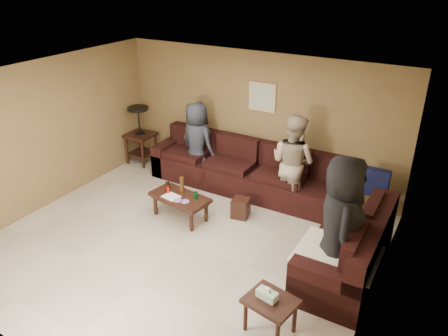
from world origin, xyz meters
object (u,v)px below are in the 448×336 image
at_px(person_left, 197,142).
at_px(person_right, 340,225).
at_px(person_middle, 293,162).
at_px(end_table_left, 140,134).
at_px(side_table_right, 270,304).
at_px(waste_bin, 241,208).
at_px(coffee_table, 180,199).
at_px(sectional_sofa, 273,197).

xyz_separation_m(person_left, person_right, (3.27, -1.73, 0.15)).
bearing_deg(person_middle, end_table_left, 11.28).
xyz_separation_m(end_table_left, person_right, (4.72, -1.78, 0.29)).
height_order(side_table_right, person_left, person_left).
bearing_deg(end_table_left, side_table_right, -34.15).
height_order(end_table_left, waste_bin, end_table_left).
relative_size(end_table_left, person_left, 0.78).
distance_m(coffee_table, person_right, 2.80).
xyz_separation_m(person_middle, person_right, (1.29, -1.64, 0.09)).
bearing_deg(waste_bin, person_right, -25.60).
xyz_separation_m(coffee_table, person_middle, (1.44, 1.28, 0.48)).
bearing_deg(side_table_right, person_left, 134.86).
xyz_separation_m(sectional_sofa, coffee_table, (-1.28, -0.89, 0.03)).
bearing_deg(side_table_right, person_middle, 107.64).
bearing_deg(person_left, person_middle, -170.79).
distance_m(end_table_left, person_left, 1.46).
xyz_separation_m(end_table_left, waste_bin, (2.85, -0.88, -0.48)).
bearing_deg(coffee_table, person_left, 111.79).
bearing_deg(coffee_table, person_middle, 41.72).
bearing_deg(sectional_sofa, end_table_left, 170.87).
bearing_deg(sectional_sofa, person_left, 165.24).
bearing_deg(waste_bin, side_table_right, -54.36).
distance_m(person_left, person_right, 3.70).
bearing_deg(coffee_table, side_table_right, -33.14).
relative_size(side_table_right, person_left, 0.41).
distance_m(side_table_right, person_right, 1.33).
distance_m(sectional_sofa, side_table_right, 2.62).
xyz_separation_m(waste_bin, person_left, (-1.40, 0.84, 0.62)).
bearing_deg(coffee_table, person_right, -7.60).
xyz_separation_m(coffee_table, side_table_right, (2.33, -1.52, 0.04)).
relative_size(waste_bin, person_left, 0.21).
bearing_deg(waste_bin, person_left, 149.16).
relative_size(sectional_sofa, end_table_left, 3.80).
height_order(sectional_sofa, side_table_right, sectional_sofa).
height_order(coffee_table, person_middle, person_middle).
distance_m(sectional_sofa, person_right, 2.00).
bearing_deg(side_table_right, coffee_table, 146.86).
bearing_deg(side_table_right, waste_bin, 125.64).
bearing_deg(end_table_left, person_left, -1.79).
height_order(end_table_left, person_left, person_left).
relative_size(waste_bin, person_middle, 0.20).
distance_m(end_table_left, person_middle, 3.44).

